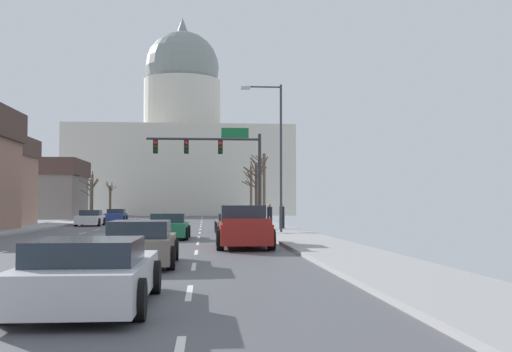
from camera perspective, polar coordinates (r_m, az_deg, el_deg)
name	(u,v)px	position (r m, az deg, el deg)	size (l,w,h in m)	color
ground	(127,239)	(31.68, -11.60, -5.62)	(20.00, 180.00, 0.20)	#4D4D52
signal_gantry	(219,155)	(43.61, -3.35, 1.88)	(7.91, 0.41, 6.89)	#28282D
street_lamp_right	(276,145)	(36.55, 1.80, 2.84)	(2.41, 0.24, 8.56)	#333338
capitol_building	(182,152)	(105.65, -6.72, 2.21)	(35.29, 20.97, 33.06)	beige
sedan_near_00	(231,223)	(39.32, -2.26, -4.30)	(2.02, 4.57, 1.15)	#6B6056
sedan_near_01	(169,227)	(31.94, -7.91, -4.59)	(2.11, 4.44, 1.28)	#1E7247
pickup_truck_near_02	(244,229)	(25.47, -1.12, -4.80)	(2.26, 5.24, 1.68)	maroon
sedan_near_03	(141,244)	(18.27, -10.36, -6.07)	(2.06, 4.61, 1.27)	#6B6056
sedan_near_04	(91,274)	(11.13, -14.72, -8.56)	(2.13, 4.71, 1.16)	silver
sedan_oncoming_00	(90,218)	(52.50, -14.75, -3.74)	(2.01, 4.26, 1.27)	silver
sedan_oncoming_01	(116,216)	(64.28, -12.57, -3.53)	(2.13, 4.52, 1.26)	navy
flank_building_01	(26,189)	(79.67, -20.09, -1.09)	(13.33, 10.18, 7.02)	slate
bare_tree_00	(256,190)	(61.39, 0.04, -1.29)	(2.19, 2.20, 5.88)	#423328
bare_tree_02	(259,190)	(47.08, 0.31, -1.31)	(1.72, 2.75, 5.11)	#423328
bare_tree_03	(92,194)	(72.48, -14.64, -1.57)	(2.20, 2.37, 5.32)	#423328
bare_tree_04	(263,186)	(51.75, 0.68, -0.92)	(1.25, 1.60, 5.77)	brown
bare_tree_05	(110,199)	(85.13, -13.06, -2.08)	(1.40, 1.86, 4.57)	#4C3D2D
bare_tree_06	(251,190)	(66.01, -0.46, -1.29)	(2.38, 2.01, 5.89)	brown
bare_tree_07	(91,197)	(67.12, -14.71, -1.88)	(1.99, 1.72, 4.62)	brown
pedestrian_00	(282,215)	(41.44, 2.36, -3.50)	(0.35, 0.34, 1.66)	black
pedestrian_01	(270,215)	(40.19, 1.24, -3.54)	(0.35, 0.34, 1.64)	black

